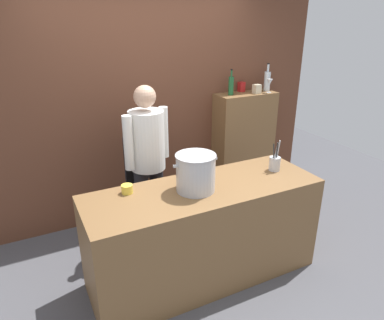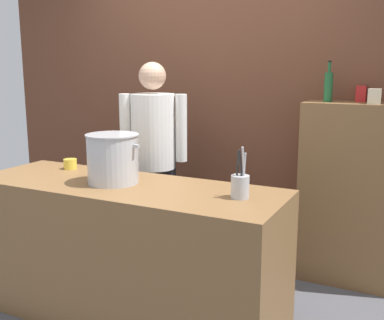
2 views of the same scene
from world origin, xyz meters
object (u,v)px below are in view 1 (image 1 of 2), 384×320
object	(u,v)px
spice_tin_red	(241,87)
chef	(147,156)
stockpot_large	(196,173)
wine_bottle_clear	(267,81)
utensil_crock	(275,163)
wine_glass_wide	(270,83)
wine_bottle_green	(231,85)
spice_tin_cream	(257,89)
butter_jar	(127,189)

from	to	relation	value
spice_tin_red	chef	bearing A→B (deg)	-159.01
stockpot_large	spice_tin_red	size ratio (longest dim) A/B	3.33
wine_bottle_clear	spice_tin_red	bearing A→B (deg)	163.86
utensil_crock	wine_bottle_clear	bearing A→B (deg)	56.76
wine_bottle_clear	wine_glass_wide	xyz separation A→B (m)	(-0.05, -0.11, -0.01)
stockpot_large	wine_glass_wide	xyz separation A→B (m)	(1.56, 1.09, 0.43)
wine_glass_wide	spice_tin_red	bearing A→B (deg)	142.04
utensil_crock	wine_bottle_green	distance (m)	1.29
stockpot_large	wine_glass_wide	distance (m)	1.96
stockpot_large	wine_glass_wide	size ratio (longest dim) A/B	2.38
chef	spice_tin_red	world-z (taller)	chef
stockpot_large	wine_bottle_green	world-z (taller)	wine_bottle_green
spice_tin_red	spice_tin_cream	world-z (taller)	spice_tin_red
spice_tin_cream	wine_glass_wide	bearing A→B (deg)	-14.01
utensil_crock	wine_glass_wide	distance (m)	1.38
chef	stockpot_large	size ratio (longest dim) A/B	4.23
utensil_crock	wine_bottle_green	size ratio (longest dim) A/B	1.00
utensil_crock	spice_tin_red	xyz separation A→B (m)	(0.45, 1.27, 0.46)
utensil_crock	butter_jar	distance (m)	1.38
wine_bottle_green	butter_jar	bearing A→B (deg)	-148.21
stockpot_large	wine_glass_wide	world-z (taller)	wine_glass_wide
wine_bottle_green	wine_glass_wide	bearing A→B (deg)	-12.00
wine_glass_wide	wine_bottle_green	bearing A→B (deg)	168.00
wine_bottle_clear	wine_bottle_green	bearing A→B (deg)	-178.72
utensil_crock	spice_tin_red	size ratio (longest dim) A/B	2.52
butter_jar	spice_tin_cream	world-z (taller)	spice_tin_cream
chef	wine_bottle_green	bearing A→B (deg)	-179.84
stockpot_large	utensil_crock	xyz separation A→B (m)	(0.84, 0.03, -0.08)
chef	wine_glass_wide	bearing A→B (deg)	171.50
butter_jar	wine_glass_wide	bearing A→B (deg)	23.12
chef	utensil_crock	world-z (taller)	chef
wine_bottle_clear	chef	bearing A→B (deg)	-165.25
chef	wine_glass_wide	xyz separation A→B (m)	(1.71, 0.35, 0.52)
spice_tin_cream	wine_bottle_green	bearing A→B (deg)	168.96
wine_bottle_green	stockpot_large	bearing A→B (deg)	-132.07
wine_bottle_clear	wine_glass_wide	world-z (taller)	wine_bottle_clear
chef	utensil_crock	distance (m)	1.22
spice_tin_red	utensil_crock	bearing A→B (deg)	-109.74
stockpot_large	spice_tin_red	xyz separation A→B (m)	(1.30, 1.30, 0.37)
butter_jar	wine_bottle_green	size ratio (longest dim) A/B	0.32
utensil_crock	wine_bottle_green	world-z (taller)	wine_bottle_green
chef	wine_bottle_clear	xyz separation A→B (m)	(1.77, 0.46, 0.53)
spice_tin_cream	stockpot_large	bearing A→B (deg)	-141.21
stockpot_large	wine_bottle_green	distance (m)	1.67
wine_bottle_clear	spice_tin_red	size ratio (longest dim) A/B	2.83
spice_tin_red	stockpot_large	bearing A→B (deg)	-134.99
wine_glass_wide	stockpot_large	bearing A→B (deg)	-145.02
wine_bottle_clear	wine_glass_wide	bearing A→B (deg)	-114.22
butter_jar	spice_tin_red	distance (m)	2.18
wine_glass_wide	spice_tin_cream	bearing A→B (deg)	165.99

